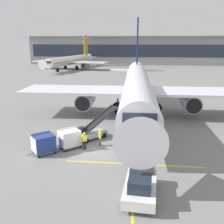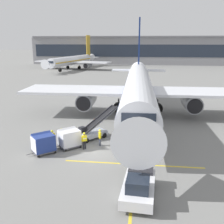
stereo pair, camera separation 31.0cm
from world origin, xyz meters
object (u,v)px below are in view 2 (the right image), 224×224
object	(u,v)px
parked_airplane	(138,88)
baggage_cart_lead	(69,138)
baggage_cart_second	(43,143)
ground_crew_by_carts	(84,140)
ground_crew_marshaller	(52,137)
safety_cone_engine_keepout	(94,121)
pushback_tug	(139,187)
ground_crew_wingwalker	(61,135)
ground_crew_by_loader	(100,136)
belt_loader	(93,130)
distant_airplane	(72,61)

from	to	relation	value
parked_airplane	baggage_cart_lead	size ratio (longest dim) A/B	16.53
baggage_cart_lead	baggage_cart_second	world-z (taller)	same
ground_crew_by_carts	baggage_cart_lead	bearing A→B (deg)	169.09
ground_crew_marshaller	safety_cone_engine_keepout	bearing A→B (deg)	71.37
pushback_tug	ground_crew_by_carts	world-z (taller)	pushback_tug
baggage_cart_second	ground_crew_by_carts	distance (m)	3.88
safety_cone_engine_keepout	ground_crew_wingwalker	bearing A→B (deg)	-104.96
ground_crew_by_carts	ground_crew_marshaller	size ratio (longest dim) A/B	1.00
ground_crew_by_loader	ground_crew_by_carts	size ratio (longest dim) A/B	1.00
baggage_cart_second	ground_crew_marshaller	bearing A→B (deg)	77.04
belt_loader	ground_crew_by_carts	world-z (taller)	belt_loader
parked_airplane	belt_loader	bearing A→B (deg)	-115.34
baggage_cart_second	ground_crew_by_carts	bearing A→B (deg)	19.15
baggage_cart_lead	safety_cone_engine_keepout	size ratio (longest dim) A/B	4.01
baggage_cart_lead	pushback_tug	xyz separation A→B (m)	(7.03, -7.88, -0.17)
baggage_cart_lead	pushback_tug	distance (m)	10.56
belt_loader	baggage_cart_lead	world-z (taller)	belt_loader
pushback_tug	ground_crew_by_loader	size ratio (longest dim) A/B	2.60
pushback_tug	safety_cone_engine_keepout	bearing A→B (deg)	110.75
ground_crew_by_loader	ground_crew_marshaller	bearing A→B (deg)	-170.41
distant_airplane	ground_crew_by_carts	bearing A→B (deg)	-73.86
ground_crew_marshaller	parked_airplane	bearing A→B (deg)	57.10
safety_cone_engine_keepout	baggage_cart_lead	bearing A→B (deg)	-97.17
ground_crew_by_carts	parked_airplane	bearing A→B (deg)	69.31
pushback_tug	ground_crew_marshaller	xyz separation A→B (m)	(-8.75, 7.83, 0.17)
parked_airplane	baggage_cart_lead	xyz separation A→B (m)	(-6.48, -12.61, -2.92)
pushback_tug	distant_airplane	bearing A→B (deg)	108.23
belt_loader	safety_cone_engine_keepout	size ratio (longest dim) A/B	7.34
baggage_cart_second	pushback_tug	world-z (taller)	baggage_cart_second
safety_cone_engine_keepout	pushback_tug	bearing A→B (deg)	-69.25
safety_cone_engine_keepout	distant_airplane	distance (m)	68.32
parked_airplane	ground_crew_by_loader	distance (m)	12.72
distant_airplane	ground_crew_by_loader	bearing A→B (deg)	-72.65
belt_loader	baggage_cart_lead	bearing A→B (deg)	-123.08
parked_airplane	ground_crew_wingwalker	bearing A→B (deg)	-121.78
baggage_cart_lead	ground_crew_by_loader	bearing A→B (deg)	14.09
ground_crew_by_loader	ground_crew_marshaller	xyz separation A→B (m)	(-4.67, -0.79, 0.00)
ground_crew_by_carts	safety_cone_engine_keepout	size ratio (longest dim) A/B	2.72
pushback_tug	baggage_cart_lead	bearing A→B (deg)	131.75
ground_crew_by_loader	ground_crew_marshaller	distance (m)	4.74
parked_airplane	ground_crew_by_carts	distance (m)	14.11
belt_loader	ground_crew_wingwalker	xyz separation A→B (m)	(-2.83, -2.27, 0.11)
belt_loader	baggage_cart_second	world-z (taller)	belt_loader
baggage_cart_second	ground_crew_wingwalker	size ratio (longest dim) A/B	1.48
pushback_tug	ground_crew_by_loader	distance (m)	9.54
ground_crew_by_loader	ground_crew_marshaller	world-z (taller)	same
ground_crew_by_loader	distant_airplane	world-z (taller)	distant_airplane
ground_crew_by_loader	pushback_tug	bearing A→B (deg)	-64.71
baggage_cart_second	ground_crew_wingwalker	xyz separation A→B (m)	(1.08, 2.15, -0.00)
baggage_cart_lead	ground_crew_wingwalker	size ratio (longest dim) A/B	1.48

